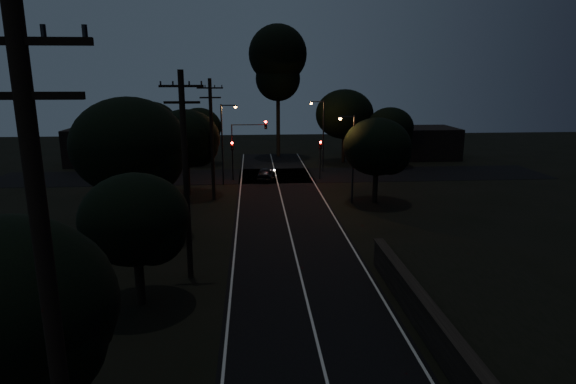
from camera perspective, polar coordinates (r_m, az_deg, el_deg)
road_surface at (r=42.32m, az=-0.72°, el=-1.01°), size 60.00×70.00×0.03m
utility_pole_near at (r=9.59m, az=-25.92°, el=-15.53°), size 2.20×0.30×12.00m
utility_pole_mid at (r=25.48m, az=-12.04°, el=2.09°), size 2.20×0.30×11.00m
utility_pole_far at (r=42.22m, az=-9.02°, el=6.35°), size 2.20×0.30×10.50m
tree_left_a at (r=14.50m, az=-30.20°, el=-12.68°), size 5.78×5.78×7.30m
tree_left_b at (r=23.23m, az=-17.30°, el=-3.39°), size 5.04×5.04×6.40m
tree_left_c at (r=32.85m, az=-17.87°, el=4.91°), size 7.46×7.46×9.43m
tree_left_d at (r=44.37m, az=-11.77°, el=6.04°), size 6.16×6.16×7.82m
tree_far_nw at (r=60.29m, az=-10.33°, el=7.48°), size 5.47×5.47×6.93m
tree_far_w at (r=57.03m, az=-15.78°, el=7.52°), size 6.21×6.21×7.91m
tree_far_ne at (r=60.95m, az=6.96°, el=8.99°), size 7.20×7.20×9.10m
tree_far_e at (r=59.38m, az=12.20°, el=7.39°), size 5.57×5.57×7.07m
tree_right_a at (r=41.50m, az=10.79°, el=5.11°), size 5.74×5.74×7.30m
tall_pine at (r=64.87m, az=-1.21°, el=15.14°), size 7.58×7.58×17.23m
building_left at (r=64.74m, az=-19.99°, el=5.25°), size 10.00×8.00×4.40m
building_right at (r=67.24m, az=15.41°, el=5.70°), size 9.00×7.00×4.00m
signal_left at (r=50.40m, az=-6.61°, el=4.55°), size 0.28×0.35×4.10m
signal_right at (r=50.86m, az=3.84°, el=4.69°), size 0.28×0.35×4.10m
signal_mast at (r=50.15m, az=-4.72°, el=6.28°), size 3.70×0.35×6.25m
streetlight_a at (r=48.22m, az=-7.60°, el=6.27°), size 1.66×0.26×8.00m
streetlight_b at (r=54.66m, az=4.02°, el=7.21°), size 1.66×0.26×8.00m
streetlight_c at (r=41.12m, az=7.52°, el=4.62°), size 1.46×0.26×7.50m
car at (r=50.66m, az=-2.62°, el=2.19°), size 2.26×4.16×1.34m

